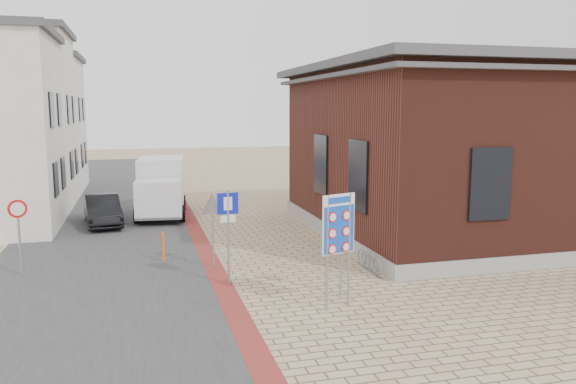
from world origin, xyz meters
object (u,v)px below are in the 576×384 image
sedan (103,210)px  bollard (164,247)px  parking_sign (228,220)px  essen_sign (341,242)px  box_truck (161,187)px  border_sign (339,226)px

sedan → bollard: size_ratio=4.00×
sedan → parking_sign: size_ratio=1.44×
essen_sign → bollard: (-4.50, 4.70, -0.98)m
bollard → parking_sign: bearing=-60.5°
sedan → essen_sign: size_ratio=1.76×
essen_sign → parking_sign: size_ratio=0.81×
box_truck → essen_sign: (4.20, -13.03, 0.09)m
sedan → parking_sign: parking_sign is taller
box_truck → bollard: 8.38m
essen_sign → sedan: bearing=130.3°
border_sign → essen_sign: bearing=45.4°
essen_sign → bollard: bearing=143.6°
sedan → box_truck: bearing=22.9°
border_sign → parking_sign: size_ratio=1.06×
sedan → border_sign: border_sign is taller
sedan → essen_sign: bearing=-67.1°
sedan → parking_sign: (3.98, -9.81, 1.26)m
sedan → bollard: 7.19m
box_truck → essen_sign: 13.69m
sedan → essen_sign: essen_sign is taller
border_sign → bollard: 7.13m
essen_sign → parking_sign: (-2.80, 1.70, 0.43)m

